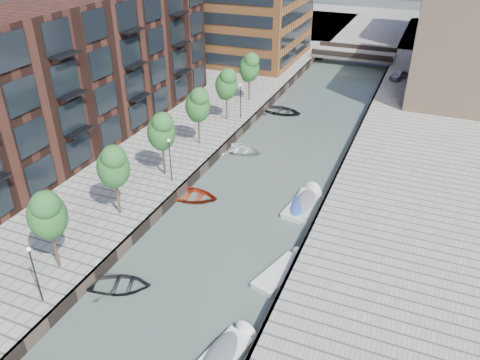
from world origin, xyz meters
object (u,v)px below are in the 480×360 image
Objects in this scene: motorboat_1 at (224,355)px; sloop_3 at (239,152)px; sloop_1 at (120,288)px; bridge at (354,54)px; motorboat_2 at (285,270)px; motorboat_3 at (303,203)px; tree_3 at (161,130)px; sloop_2 at (191,198)px; tree_1 at (47,213)px; motorboat_4 at (306,201)px; tree_5 at (226,83)px; car at (399,75)px; tree_2 at (113,165)px; tree_6 at (249,67)px; tree_4 at (198,104)px; sloop_4 at (281,113)px.

sloop_3 is at bearing 110.70° from motorboat_1.
sloop_1 is at bearing 164.13° from motorboat_1.
motorboat_2 is (5.51, -54.54, -1.30)m from bridge.
motorboat_2 is 1.00× the size of motorboat_3.
bridge is at bearing 79.75° from tree_3.
tree_3 is 6.46m from sloop_2.
tree_1 is 1.23× the size of sloop_3.
motorboat_4 is (-0.11, 17.40, 0.01)m from motorboat_1.
tree_5 is 1.17× the size of motorboat_2.
motorboat_1 is at bearing -126.36° from sloop_1.
tree_3 is at bearing -90.00° from tree_5.
car is at bearing 71.97° from tree_1.
tree_6 is (0.00, 28.00, 0.00)m from tree_2.
sloop_2 is (3.37, -1.49, -5.31)m from tree_3.
tree_4 is 1.18× the size of sloop_2.
tree_6 is 23.57m from car.
sloop_2 is at bearing 58.56° from tree_2.
motorboat_2 is (14.01, -14.54, -5.21)m from tree_4.
sloop_1 is 9.13m from motorboat_1.
sloop_2 is at bearing -164.46° from motorboat_3.
tree_4 is at bearing 90.00° from tree_2.
motorboat_2 reaches higher than sloop_3.
tree_4 is at bearing 119.73° from motorboat_1.
sloop_1 is at bearing -81.13° from tree_5.
tree_1 and tree_5 have the same top height.
bridge reaches higher than sloop_3.
tree_5 is at bearing -104.44° from bridge.
tree_6 is 1.18× the size of sloop_2.
motorboat_1 is at bearing -50.54° from tree_3.
tree_2 and tree_4 have the same top height.
tree_3 is 14.00m from tree_5.
car reaches higher than sloop_3.
sloop_1 is 0.84× the size of motorboat_2.
sloop_1 is 21.92m from sloop_3.
tree_1 is 1.00× the size of tree_4.
tree_6 reaches higher than motorboat_4.
tree_2 is 1.00× the size of tree_6.
tree_5 is (0.00, 21.00, 0.00)m from tree_2.
tree_6 is (0.00, 14.00, 0.00)m from tree_4.
tree_5 is at bearing 5.86° from sloop_2.
tree_6 is at bearing 90.00° from tree_5.
tree_5 reaches higher than sloop_2.
tree_4 reaches higher than car.
tree_1 and tree_6 have the same top height.
tree_5 is 18.67m from motorboat_4.
sloop_2 is 22.21m from sloop_4.
sloop_3 is 11.51m from motorboat_4.
motorboat_1 is (13.05, -22.85, -5.11)m from tree_4.
bridge reaches higher than sloop_1.
tree_3 is 1.15× the size of sloop_4.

